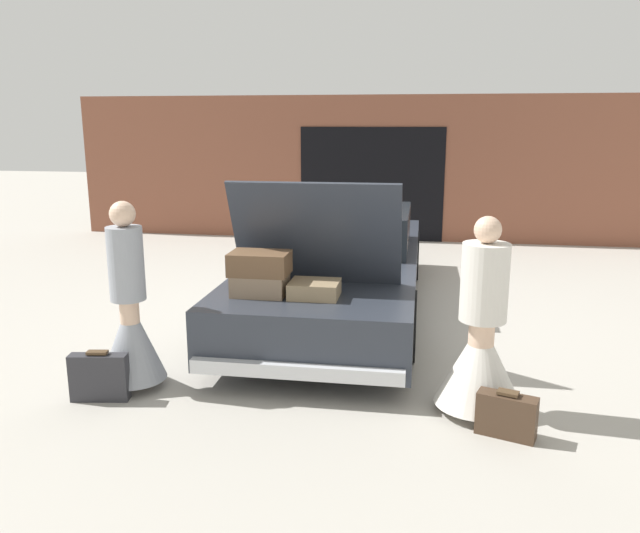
% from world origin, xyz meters
% --- Properties ---
extents(ground_plane, '(40.00, 40.00, 0.00)m').
position_xyz_m(ground_plane, '(0.00, 0.00, 0.00)').
color(ground_plane, '#ADA89E').
extents(garage_wall_back, '(12.00, 0.14, 2.80)m').
position_xyz_m(garage_wall_back, '(0.00, 4.85, 1.39)').
color(garage_wall_back, brown).
rests_on(garage_wall_back, ground_plane).
extents(car, '(1.94, 5.47, 1.77)m').
position_xyz_m(car, '(-0.00, 0.01, 0.56)').
color(car, '#2D333D').
rests_on(car, ground_plane).
extents(person_left, '(0.57, 0.57, 1.65)m').
position_xyz_m(person_left, '(-1.48, -2.64, 0.59)').
color(person_left, beige).
rests_on(person_left, ground_plane).
extents(person_right, '(0.70, 0.70, 1.60)m').
position_xyz_m(person_right, '(1.48, -2.66, 0.56)').
color(person_right, beige).
rests_on(person_right, ground_plane).
extents(suitcase_beside_left_person, '(0.49, 0.20, 0.43)m').
position_xyz_m(suitcase_beside_left_person, '(-1.64, -2.94, 0.20)').
color(suitcase_beside_left_person, '#2D2D33').
rests_on(suitcase_beside_left_person, ground_plane).
extents(suitcase_beside_right_person, '(0.46, 0.28, 0.36)m').
position_xyz_m(suitcase_beside_right_person, '(1.66, -3.04, 0.17)').
color(suitcase_beside_right_person, '#473323').
rests_on(suitcase_beside_right_person, ground_plane).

